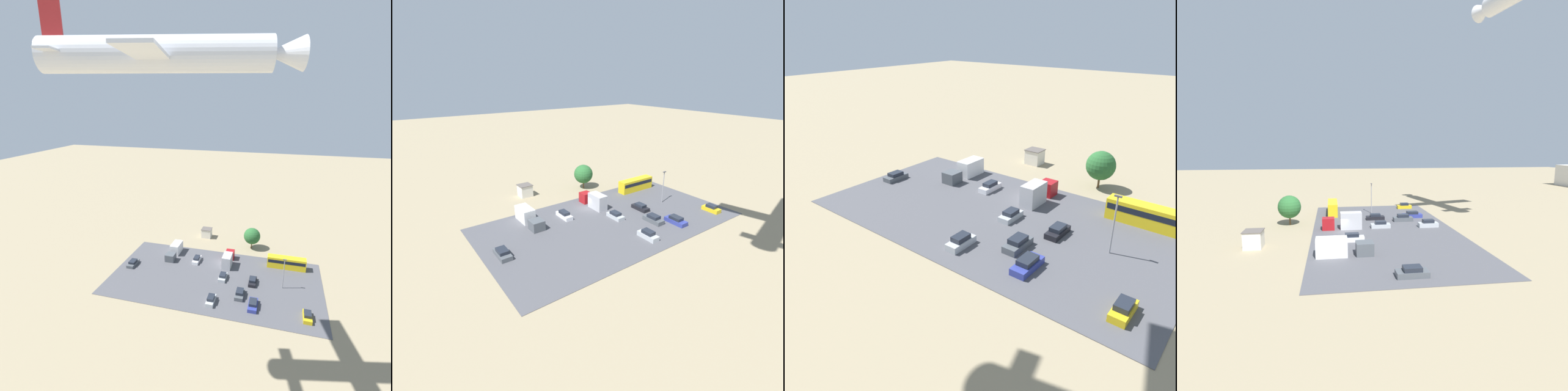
% 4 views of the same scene
% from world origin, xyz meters
% --- Properties ---
extents(ground_plane, '(400.00, 400.00, 0.00)m').
position_xyz_m(ground_plane, '(0.00, 0.00, 0.00)').
color(ground_plane, gray).
extents(parking_lot_surface, '(54.09, 29.58, 0.08)m').
position_xyz_m(parking_lot_surface, '(0.00, 8.86, 0.04)').
color(parking_lot_surface, '#4C4C51').
rests_on(parking_lot_surface, ground).
extents(shed_building, '(3.34, 3.26, 3.10)m').
position_xyz_m(shed_building, '(8.11, -15.47, 1.56)').
color(shed_building, silver).
rests_on(shed_building, ground).
extents(bus, '(10.31, 2.44, 3.22)m').
position_xyz_m(bus, '(-18.10, -1.73, 1.81)').
color(bus, gold).
rests_on(bus, ground).
extents(parked_car_0, '(1.82, 4.18, 1.43)m').
position_xyz_m(parked_car_0, '(-2.18, 8.45, 0.67)').
color(parked_car_0, '#ADB2B7').
rests_on(parked_car_0, ground).
extents(parked_car_1, '(1.99, 4.79, 1.54)m').
position_xyz_m(parked_car_1, '(-10.93, 17.86, 0.72)').
color(parked_car_1, navy).
rests_on(parked_car_1, ground).
extents(parked_car_2, '(1.83, 4.36, 1.41)m').
position_xyz_m(parked_car_2, '(-9.90, 8.40, 0.67)').
color(parked_car_2, black).
rests_on(parked_car_2, ground).
extents(parked_car_3, '(1.81, 4.01, 1.55)m').
position_xyz_m(parked_car_3, '(-22.54, 18.64, 0.73)').
color(parked_car_3, gold).
rests_on(parked_car_3, ground).
extents(parked_car_4, '(1.76, 4.29, 1.63)m').
position_xyz_m(parked_car_4, '(-1.44, 18.89, 0.76)').
color(parked_car_4, '#ADB2B7').
rests_on(parked_car_4, ground).
extents(parked_car_5, '(1.97, 4.55, 1.61)m').
position_xyz_m(parked_car_5, '(-7.51, 14.69, 0.75)').
color(parked_car_5, '#4C5156').
rests_on(parked_car_5, ground).
extents(parked_car_6, '(1.71, 4.56, 1.51)m').
position_xyz_m(parked_car_6, '(6.81, 1.64, 0.71)').
color(parked_car_6, silver).
rests_on(parked_car_6, ground).
extents(parked_car_7, '(1.99, 4.44, 1.43)m').
position_xyz_m(parked_car_7, '(23.67, 8.57, 0.68)').
color(parked_car_7, '#4C5156').
rests_on(parked_car_7, ground).
extents(parked_truck_0, '(2.39, 8.32, 3.56)m').
position_xyz_m(parked_truck_0, '(-2.14, 0.70, 1.71)').
color(parked_truck_0, maroon).
rests_on(parked_truck_0, ground).
extents(parked_truck_1, '(2.60, 9.18, 3.00)m').
position_xyz_m(parked_truck_1, '(14.34, -0.61, 1.45)').
color(parked_truck_1, '#4C5156').
rests_on(parked_truck_1, ground).
extents(tree_near_shed, '(5.11, 5.11, 6.71)m').
position_xyz_m(tree_near_shed, '(-7.52, -11.35, 4.15)').
color(tree_near_shed, brown).
rests_on(tree_near_shed, ground).
extents(light_pole_lot_centre, '(0.90, 0.28, 7.97)m').
position_xyz_m(light_pole_lot_centre, '(-17.25, 8.44, 4.49)').
color(light_pole_lot_centre, gray).
rests_on(light_pole_lot_centre, ground).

